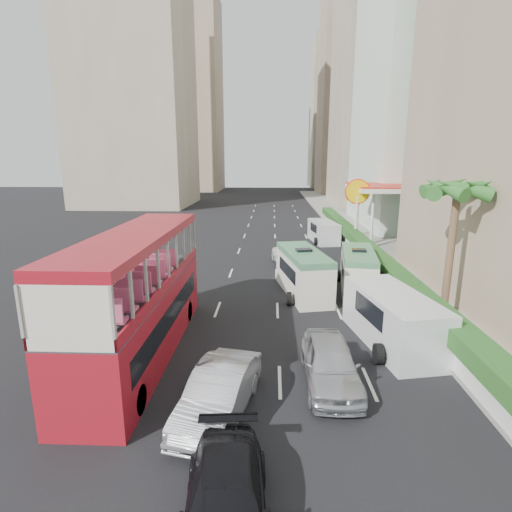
# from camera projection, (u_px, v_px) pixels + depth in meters

# --- Properties ---
(ground_plane) EXTENTS (200.00, 200.00, 0.00)m
(ground_plane) POSITION_uv_depth(u_px,v_px,m) (289.00, 355.00, 16.28)
(ground_plane) COLOR black
(ground_plane) RESTS_ON ground
(double_decker_bus) EXTENTS (2.50, 11.00, 5.06)m
(double_decker_bus) POSITION_uv_depth(u_px,v_px,m) (139.00, 295.00, 15.92)
(double_decker_bus) COLOR maroon
(double_decker_bus) RESTS_ON ground
(car_silver_lane_a) EXTENTS (2.54, 4.89, 1.53)m
(car_silver_lane_a) POSITION_uv_depth(u_px,v_px,m) (220.00, 414.00, 12.53)
(car_silver_lane_a) COLOR #B2B4B9
(car_silver_lane_a) RESTS_ON ground
(car_silver_lane_b) EXTENTS (1.91, 4.64, 1.57)m
(car_silver_lane_b) POSITION_uv_depth(u_px,v_px,m) (329.00, 383.00, 14.27)
(car_silver_lane_b) COLOR #B2B4B9
(car_silver_lane_b) RESTS_ON ground
(van_asset) EXTENTS (3.05, 5.34, 1.40)m
(van_asset) POSITION_uv_depth(u_px,v_px,m) (291.00, 266.00, 29.92)
(van_asset) COLOR silver
(van_asset) RESTS_ON ground
(minibus_near) EXTENTS (3.09, 6.13, 2.60)m
(minibus_near) POSITION_uv_depth(u_px,v_px,m) (303.00, 273.00, 23.48)
(minibus_near) COLOR silver
(minibus_near) RESTS_ON ground
(minibus_far) EXTENTS (2.56, 5.70, 2.44)m
(minibus_far) POSITION_uv_depth(u_px,v_px,m) (358.00, 271.00, 24.13)
(minibus_far) COLOR silver
(minibus_far) RESTS_ON ground
(panel_van_near) EXTENTS (3.31, 6.00, 2.27)m
(panel_van_near) POSITION_uv_depth(u_px,v_px,m) (393.00, 319.00, 17.12)
(panel_van_near) COLOR silver
(panel_van_near) RESTS_ON ground
(panel_van_far) EXTENTS (2.67, 5.17, 1.98)m
(panel_van_far) POSITION_uv_depth(u_px,v_px,m) (323.00, 232.00, 38.56)
(panel_van_far) COLOR silver
(panel_van_far) RESTS_ON ground
(sidewalk) EXTENTS (6.00, 120.00, 0.18)m
(sidewalk) POSITION_uv_depth(u_px,v_px,m) (368.00, 238.00, 40.18)
(sidewalk) COLOR #99968C
(sidewalk) RESTS_ON ground
(kerb_wall) EXTENTS (0.30, 44.00, 1.00)m
(kerb_wall) POSITION_uv_depth(u_px,v_px,m) (365.00, 258.00, 29.47)
(kerb_wall) COLOR silver
(kerb_wall) RESTS_ON sidewalk
(hedge) EXTENTS (1.10, 44.00, 0.70)m
(hedge) POSITION_uv_depth(u_px,v_px,m) (366.00, 247.00, 29.27)
(hedge) COLOR #2D6626
(hedge) RESTS_ON kerb_wall
(palm_tree) EXTENTS (0.36, 0.36, 6.40)m
(palm_tree) POSITION_uv_depth(u_px,v_px,m) (450.00, 254.00, 19.06)
(palm_tree) COLOR brown
(palm_tree) RESTS_ON sidewalk
(shell_station) EXTENTS (6.50, 8.00, 5.50)m
(shell_station) POSITION_uv_depth(u_px,v_px,m) (386.00, 214.00, 37.57)
(shell_station) COLOR silver
(shell_station) RESTS_ON ground
(tower_mid) EXTENTS (16.00, 16.00, 50.00)m
(tower_mid) POSITION_uv_depth(u_px,v_px,m) (387.00, 53.00, 66.00)
(tower_mid) COLOR #B3A48D
(tower_mid) RESTS_ON ground
(tower_far_a) EXTENTS (14.00, 14.00, 44.00)m
(tower_far_a) POSITION_uv_depth(u_px,v_px,m) (352.00, 95.00, 90.05)
(tower_far_a) COLOR tan
(tower_far_a) RESTS_ON ground
(tower_far_b) EXTENTS (14.00, 14.00, 40.00)m
(tower_far_b) POSITION_uv_depth(u_px,v_px,m) (336.00, 115.00, 111.88)
(tower_far_b) COLOR #B3A48D
(tower_far_b) RESTS_ON ground
(tower_left_a) EXTENTS (18.00, 18.00, 52.00)m
(tower_left_a) POSITION_uv_depth(u_px,v_px,m) (130.00, 44.00, 64.50)
(tower_left_a) COLOR #B3A48D
(tower_left_a) RESTS_ON ground
(tower_left_b) EXTENTS (16.00, 16.00, 46.00)m
(tower_left_b) POSITION_uv_depth(u_px,v_px,m) (188.00, 96.00, 99.11)
(tower_left_b) COLOR tan
(tower_left_b) RESTS_ON ground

